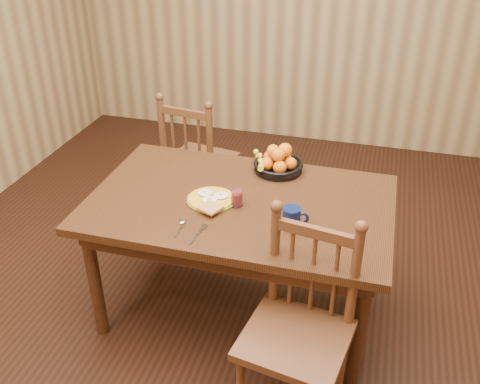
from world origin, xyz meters
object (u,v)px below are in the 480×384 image
(dining_table, at_px, (240,213))
(chair_near, at_px, (299,330))
(coffee_mug, at_px, (292,217))
(fruit_bowl, at_px, (278,162))
(breakfast_plate, at_px, (211,199))
(chair_far, at_px, (198,161))

(dining_table, height_order, chair_near, chair_near)
(coffee_mug, height_order, fruit_bowl, fruit_bowl)
(coffee_mug, xyz_separation_m, fruit_bowl, (-0.19, 0.54, 0.00))
(coffee_mug, bearing_deg, fruit_bowl, 109.25)
(chair_near, bearing_deg, fruit_bowl, 117.42)
(dining_table, relative_size, chair_near, 1.60)
(breakfast_plate, bearing_deg, dining_table, 20.57)
(coffee_mug, bearing_deg, dining_table, 152.13)
(breakfast_plate, distance_m, coffee_mug, 0.47)
(fruit_bowl, bearing_deg, chair_near, -71.98)
(chair_far, bearing_deg, dining_table, 131.53)
(chair_near, bearing_deg, chair_far, 133.62)
(dining_table, bearing_deg, breakfast_plate, -159.43)
(chair_near, height_order, breakfast_plate, chair_near)
(chair_near, xyz_separation_m, breakfast_plate, (-0.58, 0.53, 0.28))
(chair_near, bearing_deg, breakfast_plate, 146.71)
(chair_near, relative_size, fruit_bowl, 3.09)
(chair_near, distance_m, breakfast_plate, 0.83)
(dining_table, bearing_deg, coffee_mug, -27.87)
(chair_far, bearing_deg, coffee_mug, 138.92)
(chair_far, height_order, chair_near, chair_near)
(dining_table, xyz_separation_m, chair_far, (-0.56, 0.87, -0.19))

